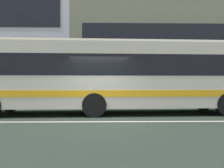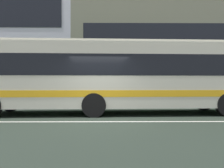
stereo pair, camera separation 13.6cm
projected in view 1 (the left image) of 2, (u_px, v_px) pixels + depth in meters
name	position (u px, v px, depth m)	size (l,w,h in m)	color
ground_plane	(99.00, 122.00, 8.76)	(160.00, 160.00, 0.00)	#242F26
lane_centre_line	(99.00, 122.00, 8.76)	(60.00, 0.16, 0.01)	silver
hedge_row_far	(132.00, 98.00, 14.91)	(18.28, 1.10, 0.95)	#1F6026
apartment_block_right	(199.00, 53.00, 25.56)	(25.52, 11.98, 9.21)	gray
transit_bus	(110.00, 75.00, 11.16)	(11.99, 3.12, 3.27)	beige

